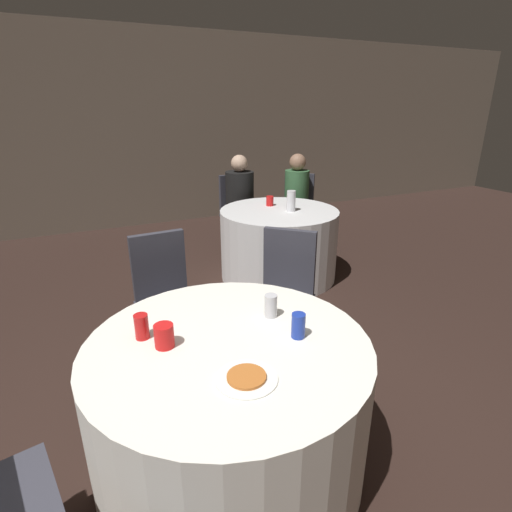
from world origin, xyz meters
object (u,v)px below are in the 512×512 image
(chair_far_northeast, at_px, (297,204))
(soda_can_silver, at_px, (271,306))
(chair_near_northeast, at_px, (286,284))
(soda_can_red, at_px, (142,327))
(chair_far_north, at_px, (237,206))
(pizza_plate_near, at_px, (247,378))
(table_near, at_px, (230,407))
(person_green_jacket, at_px, (295,204))
(person_black_shirt, at_px, (242,204))
(bottle_far, at_px, (291,201))
(table_far, at_px, (279,244))
(soda_can_blue, at_px, (298,326))
(chair_near_north, at_px, (164,288))

(chair_far_northeast, distance_m, soda_can_silver, 3.26)
(chair_near_northeast, bearing_deg, soda_can_red, 71.37)
(chair_far_north, xyz_separation_m, pizza_plate_near, (-1.34, -3.39, 0.18))
(table_near, bearing_deg, soda_can_silver, 24.99)
(person_green_jacket, height_order, person_black_shirt, person_green_jacket)
(soda_can_silver, distance_m, bottle_far, 2.20)
(table_far, bearing_deg, soda_can_red, -132.65)
(person_green_jacket, bearing_deg, soda_can_red, 88.98)
(pizza_plate_near, bearing_deg, person_black_shirt, 67.29)
(chair_far_north, relative_size, soda_can_blue, 7.80)
(chair_far_north, xyz_separation_m, soda_can_silver, (-1.03, -2.98, 0.24))
(chair_near_northeast, xyz_separation_m, bottle_far, (0.72, 1.21, 0.28))
(chair_far_northeast, bearing_deg, chair_near_north, 81.15)
(soda_can_silver, height_order, soda_can_blue, same)
(table_near, bearing_deg, soda_can_blue, -16.24)
(table_near, xyz_separation_m, pizza_plate_near, (-0.03, -0.28, 0.38))
(chair_far_northeast, distance_m, soda_can_red, 3.59)
(chair_near_north, height_order, bottle_far, bottle_far)
(chair_far_northeast, distance_m, person_green_jacket, 0.18)
(table_far, relative_size, chair_near_northeast, 1.30)
(chair_near_northeast, distance_m, soda_can_silver, 0.83)
(soda_can_red, relative_size, soda_can_silver, 1.00)
(bottle_far, bearing_deg, chair_far_northeast, 55.44)
(table_near, distance_m, chair_far_northeast, 3.53)
(chair_near_northeast, distance_m, pizza_plate_near, 1.33)
(person_green_jacket, distance_m, bottle_far, 0.91)
(table_far, height_order, pizza_plate_near, pizza_plate_near)
(chair_near_northeast, relative_size, chair_far_north, 1.00)
(table_far, distance_m, soda_can_silver, 2.27)
(person_green_jacket, relative_size, person_black_shirt, 1.00)
(chair_near_northeast, bearing_deg, chair_near_north, 23.53)
(table_near, bearing_deg, person_green_jacket, 54.50)
(chair_far_north, height_order, soda_can_blue, chair_far_north)
(soda_can_blue, bearing_deg, chair_far_north, 72.73)
(chair_far_northeast, relative_size, bottle_far, 4.51)
(soda_can_red, bearing_deg, soda_can_blue, -24.20)
(person_green_jacket, xyz_separation_m, soda_can_red, (-2.30, -2.53, 0.20))
(person_green_jacket, bearing_deg, soda_can_silver, 98.74)
(person_green_jacket, distance_m, person_black_shirt, 0.66)
(pizza_plate_near, bearing_deg, chair_far_north, 68.40)
(table_near, relative_size, person_green_jacket, 1.10)
(soda_can_silver, bearing_deg, table_far, 60.83)
(pizza_plate_near, bearing_deg, soda_can_blue, 27.85)
(soda_can_silver, relative_size, soda_can_blue, 1.00)
(chair_near_north, distance_m, chair_far_northeast, 2.78)
(person_black_shirt, xyz_separation_m, soda_can_silver, (-1.04, -2.82, 0.18))
(table_far, bearing_deg, chair_near_north, -145.34)
(chair_far_north, bearing_deg, soda_can_red, 56.83)
(soda_can_silver, bearing_deg, bottle_far, 57.73)
(person_black_shirt, height_order, soda_can_red, person_black_shirt)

